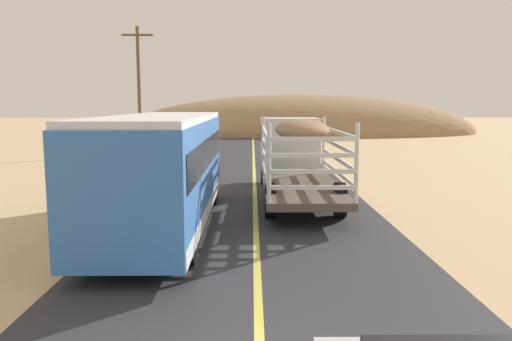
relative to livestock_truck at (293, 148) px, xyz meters
The scene contains 4 objects.
livestock_truck is the anchor object (origin of this frame).
bus 7.15m from the livestock_truck, 125.46° to the right, with size 2.54×10.00×3.21m.
power_pole_mid 19.04m from the livestock_truck, 120.94° to the left, with size 2.20×0.24×8.90m.
distant_hill 41.36m from the livestock_truck, 84.36° to the left, with size 42.68×21.07×9.29m, color #957553.
Camera 1 is at (-0.11, -5.78, 3.55)m, focal length 35.04 mm.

